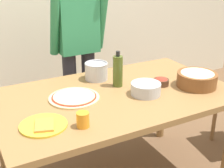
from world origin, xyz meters
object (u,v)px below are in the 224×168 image
(mixing_bowl_steel, at_px, (146,89))
(small_sauce_bowl, at_px, (161,81))
(dining_table, at_px, (115,105))
(olive_oil_bottle, at_px, (118,71))
(popcorn_bowl, at_px, (197,78))
(cup_orange, at_px, (83,120))
(steel_pot, at_px, (97,71))
(person_cook, at_px, (78,42))
(pizza_raw_on_board, at_px, (74,97))
(plate_with_slice, at_px, (44,125))

(mixing_bowl_steel, xyz_separation_m, small_sauce_bowl, (0.19, 0.08, -0.01))
(dining_table, height_order, small_sauce_bowl, small_sauce_bowl)
(dining_table, xyz_separation_m, olive_oil_bottle, (0.08, 0.11, 0.20))
(popcorn_bowl, bearing_deg, cup_orange, -171.30)
(steel_pot, height_order, cup_orange, steel_pot)
(person_cook, bearing_deg, mixing_bowl_steel, -81.76)
(person_cook, height_order, popcorn_bowl, person_cook)
(person_cook, distance_m, mixing_bowl_steel, 0.88)
(olive_oil_bottle, height_order, steel_pot, olive_oil_bottle)
(pizza_raw_on_board, height_order, plate_with_slice, plate_with_slice)
(olive_oil_bottle, bearing_deg, popcorn_bowl, -28.83)
(small_sauce_bowl, distance_m, olive_oil_bottle, 0.32)
(plate_with_slice, relative_size, cup_orange, 3.06)
(steel_pot, relative_size, cup_orange, 2.04)
(pizza_raw_on_board, xyz_separation_m, plate_with_slice, (-0.28, -0.25, -0.00))
(plate_with_slice, bearing_deg, olive_oil_bottle, 26.14)
(olive_oil_bottle, bearing_deg, person_cook, 92.87)
(person_cook, distance_m, cup_orange, 1.15)
(person_cook, height_order, steel_pot, person_cook)
(olive_oil_bottle, distance_m, cup_orange, 0.61)
(small_sauce_bowl, relative_size, cup_orange, 1.29)
(person_cook, height_order, mixing_bowl_steel, person_cook)
(steel_pot, bearing_deg, small_sauce_bowl, -42.45)
(olive_oil_bottle, bearing_deg, cup_orange, -137.11)
(olive_oil_bottle, bearing_deg, steel_pot, 111.31)
(pizza_raw_on_board, height_order, small_sauce_bowl, small_sauce_bowl)
(olive_oil_bottle, xyz_separation_m, steel_pot, (-0.07, 0.19, -0.05))
(pizza_raw_on_board, distance_m, olive_oil_bottle, 0.37)
(olive_oil_bottle, bearing_deg, mixing_bowl_steel, -66.90)
(dining_table, bearing_deg, mixing_bowl_steel, -32.49)
(mixing_bowl_steel, distance_m, cup_orange, 0.57)
(popcorn_bowl, height_order, olive_oil_bottle, olive_oil_bottle)
(pizza_raw_on_board, relative_size, olive_oil_bottle, 1.29)
(pizza_raw_on_board, distance_m, small_sauce_bowl, 0.64)
(mixing_bowl_steel, relative_size, cup_orange, 2.35)
(plate_with_slice, bearing_deg, small_sauce_bowl, 10.85)
(pizza_raw_on_board, distance_m, cup_orange, 0.37)
(mixing_bowl_steel, xyz_separation_m, steel_pot, (-0.17, 0.41, 0.03))
(plate_with_slice, xyz_separation_m, popcorn_bowl, (1.12, 0.04, 0.05))
(mixing_bowl_steel, height_order, steel_pot, steel_pot)
(plate_with_slice, distance_m, cup_orange, 0.22)
(mixing_bowl_steel, bearing_deg, dining_table, 147.51)
(person_cook, xyz_separation_m, popcorn_bowl, (0.52, -0.92, -0.12))
(small_sauce_bowl, xyz_separation_m, steel_pot, (-0.35, 0.32, 0.04))
(dining_table, distance_m, olive_oil_bottle, 0.24)
(mixing_bowl_steel, relative_size, steel_pot, 1.15)
(dining_table, bearing_deg, plate_with_slice, -160.05)
(person_cook, relative_size, popcorn_bowl, 5.79)
(plate_with_slice, xyz_separation_m, small_sauce_bowl, (0.91, 0.18, 0.02))
(pizza_raw_on_board, xyz_separation_m, small_sauce_bowl, (0.64, -0.08, 0.02))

